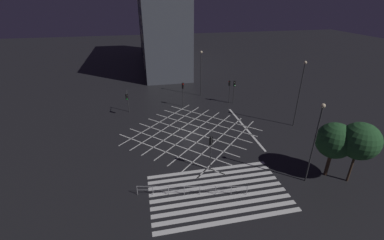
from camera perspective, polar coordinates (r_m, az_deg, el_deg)
name	(u,v)px	position (r m, az deg, el deg)	size (l,w,h in m)	color
ground_plane	(192,132)	(35.72, 0.00, -2.79)	(200.00, 200.00, 0.00)	black
road_markings	(209,164)	(29.47, 3.75, -9.78)	(19.80, 26.03, 0.01)	silver
office_building	(160,25)	(71.52, -7.10, 20.17)	(10.06, 36.62, 20.25)	#4C515B
traffic_light_ne_main	(229,87)	(44.93, 8.32, 7.26)	(0.39, 0.36, 4.15)	#2D2D30
traffic_light_ne_cross	(234,87)	(44.91, 9.38, 7.16)	(0.36, 0.39, 4.14)	#2D2D30
traffic_light_nw_cross	(127,98)	(41.22, -14.21, 4.78)	(0.36, 2.15, 3.87)	#2D2D30
traffic_light_median_north	(183,90)	(42.96, -2.01, 6.73)	(0.36, 0.39, 4.24)	#2D2D30
traffic_light_median_south	(211,146)	(27.07, 4.17, -5.85)	(0.36, 0.39, 4.14)	#2D2D30
street_lamp_east	(316,135)	(26.76, 25.87, -2.95)	(0.41, 0.41, 8.59)	#2D2D30
street_lamp_west	(201,67)	(47.34, 2.03, 11.72)	(0.45, 0.45, 8.39)	#2D2D30
street_lamp_far	(301,87)	(38.26, 22.99, 6.84)	(0.42, 0.42, 9.48)	#2D2D30
street_tree_near	(360,141)	(29.20, 33.26, -3.94)	(3.67, 3.67, 6.57)	#473323
street_tree_far	(335,141)	(29.24, 29.11, -4.02)	(3.65, 3.65, 6.04)	#473323
pedestrian_railing	(192,189)	(25.15, 0.00, -15.11)	(10.26, 2.20, 1.05)	#B7B7BC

